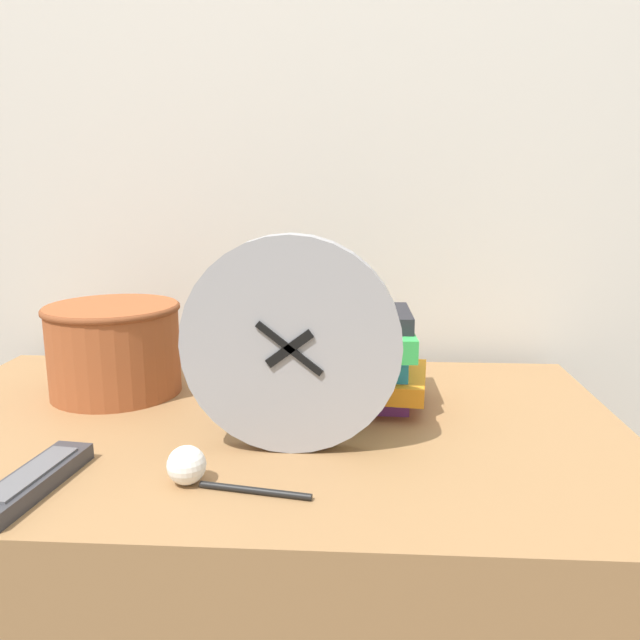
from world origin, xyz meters
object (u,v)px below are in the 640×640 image
object	(u,v)px
desk_clock	(291,345)
tv_remote	(32,481)
crumpled_paper_ball	(187,465)
basket	(114,346)
pen	(255,491)
book_stack	(347,357)

from	to	relation	value
desk_clock	tv_remote	world-z (taller)	desk_clock
desk_clock	crumpled_paper_ball	xyz separation A→B (m)	(-0.11, -0.10, -0.12)
basket	pen	size ratio (longest dim) A/B	1.67
basket	crumpled_paper_ball	xyz separation A→B (m)	(0.21, -0.32, -0.06)
desk_clock	basket	world-z (taller)	desk_clock
desk_clock	tv_remote	distance (m)	0.34
book_stack	basket	size ratio (longest dim) A/B	1.24
book_stack	desk_clock	bearing A→B (deg)	-110.78
basket	pen	distance (m)	0.45
tv_remote	crumpled_paper_ball	xyz separation A→B (m)	(0.17, 0.03, 0.01)
desk_clock	basket	distance (m)	0.39
book_stack	crumpled_paper_ball	bearing A→B (deg)	-122.47
crumpled_paper_ball	pen	world-z (taller)	crumpled_paper_ball
crumpled_paper_ball	pen	distance (m)	0.09
desk_clock	tv_remote	bearing A→B (deg)	-155.50
desk_clock	pen	xyz separation A→B (m)	(-0.03, -0.13, -0.14)
book_stack	tv_remote	size ratio (longest dim) A/B	1.46
tv_remote	book_stack	bearing A→B (deg)	41.29
book_stack	pen	bearing A→B (deg)	-107.73
tv_remote	pen	size ratio (longest dim) A/B	1.41
desk_clock	basket	bearing A→B (deg)	146.20
crumpled_paper_ball	pen	xyz separation A→B (m)	(0.08, -0.02, -0.02)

